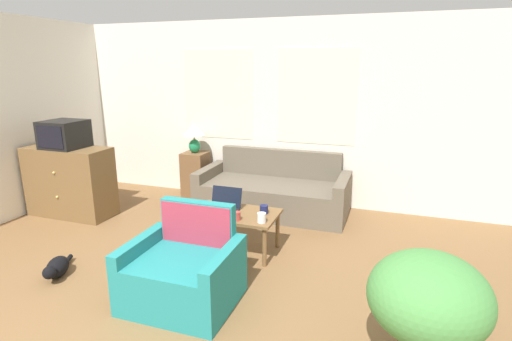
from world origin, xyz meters
The scene contains 14 objects.
wall_back centered at (0.00, 4.06, 1.31)m, with size 6.93×0.06×2.60m.
couch centered at (0.18, 3.60, 0.25)m, with size 2.03×0.90×0.80m.
armchair centered at (0.10, 1.23, 0.26)m, with size 0.89×0.75×0.81m.
tv_dresser centered at (-2.35, 2.55, 0.46)m, with size 1.14×0.51×0.93m.
television centered at (-2.35, 2.55, 1.10)m, with size 0.49×0.48×0.36m.
side_table centered at (-1.12, 3.78, 0.35)m, with size 0.35×0.35×0.69m.
table_lamp centered at (-1.12, 3.78, 0.99)m, with size 0.33×0.33×0.45m.
coffee_table centered at (0.15, 2.25, 0.39)m, with size 0.92×0.57×0.44m.
laptop centered at (0.01, 2.27, 0.50)m, with size 0.34×0.28×0.24m.
cup_navy centered at (0.51, 2.08, 0.49)m, with size 0.09×0.09×0.10m.
cup_yellow centered at (0.45, 2.32, 0.49)m, with size 0.09×0.09×0.09m.
cup_white centered at (0.25, 2.05, 0.49)m, with size 0.07×0.07×0.09m.
potted_plant centered at (1.98, 1.01, 0.52)m, with size 0.77×0.77×0.83m.
cat_black centered at (-1.26, 1.16, 0.10)m, with size 0.29×0.52×0.19m.
Camera 1 is at (1.68, -1.48, 1.97)m, focal length 28.00 mm.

